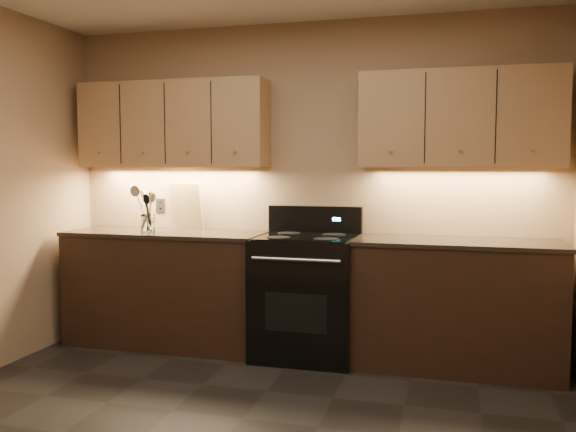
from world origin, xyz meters
name	(u,v)px	position (x,y,z in m)	size (l,w,h in m)	color
wall_back	(307,186)	(0.00, 2.00, 1.30)	(4.00, 0.04, 2.60)	tan
counter_left	(167,288)	(-1.10, 1.70, 0.47)	(1.62, 0.62, 0.93)	black
counter_right	(456,304)	(1.18, 1.70, 0.47)	(1.46, 0.62, 0.93)	black
stove	(307,294)	(0.08, 1.68, 0.48)	(0.76, 0.68, 1.14)	black
upper_cab_left	(173,125)	(-1.10, 1.85, 1.80)	(1.60, 0.30, 0.70)	#AB7F55
upper_cab_right	(460,119)	(1.18, 1.85, 1.80)	(1.44, 0.30, 0.70)	#AB7F55
outlet_plate	(161,205)	(-1.30, 1.99, 1.12)	(0.09, 0.01, 0.12)	#B2B5BA
utensil_crock	(148,224)	(-1.23, 1.64, 0.99)	(0.12, 0.12, 0.14)	white
cutting_board	(186,206)	(-1.04, 1.96, 1.12)	(0.31, 0.02, 0.39)	tan
wooden_spoon	(143,211)	(-1.27, 1.63, 1.10)	(0.06, 0.06, 0.30)	tan
black_spoon	(149,211)	(-1.23, 1.66, 1.09)	(0.06, 0.06, 0.30)	black
black_turner	(147,210)	(-1.23, 1.62, 1.11)	(0.08, 0.08, 0.32)	black
steel_spatula	(152,209)	(-1.20, 1.64, 1.11)	(0.08, 0.08, 0.34)	silver
steel_skimmer	(150,208)	(-1.20, 1.62, 1.13)	(0.09, 0.09, 0.36)	silver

